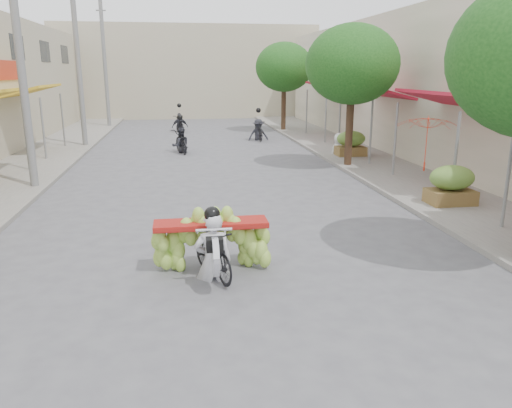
# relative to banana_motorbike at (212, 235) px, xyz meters

# --- Properties ---
(sidewalk_left) EXTENTS (4.00, 60.00, 0.12)m
(sidewalk_left) POSITION_rel_banana_motorbike_xyz_m (-6.60, 10.55, -0.68)
(sidewalk_left) COLOR gray
(sidewalk_left) RESTS_ON ground
(sidewalk_right) EXTENTS (4.00, 60.00, 0.12)m
(sidewalk_right) POSITION_rel_banana_motorbike_xyz_m (7.40, 10.55, -0.68)
(sidewalk_right) COLOR gray
(sidewalk_right) RESTS_ON ground
(far_building) EXTENTS (20.00, 6.00, 7.00)m
(far_building) POSITION_rel_banana_motorbike_xyz_m (0.40, 33.55, 2.76)
(far_building) COLOR #B1A78C
(far_building) RESTS_ON ground
(utility_pole_mid) EXTENTS (0.60, 0.24, 8.00)m
(utility_pole_mid) POSITION_rel_banana_motorbike_xyz_m (-5.00, 7.55, 3.28)
(utility_pole_mid) COLOR slate
(utility_pole_mid) RESTS_ON ground
(utility_pole_far) EXTENTS (0.60, 0.24, 8.00)m
(utility_pole_far) POSITION_rel_banana_motorbike_xyz_m (-5.00, 16.55, 3.28)
(utility_pole_far) COLOR slate
(utility_pole_far) RESTS_ON ground
(utility_pole_back) EXTENTS (0.60, 0.24, 8.00)m
(utility_pole_back) POSITION_rel_banana_motorbike_xyz_m (-5.00, 25.55, 3.28)
(utility_pole_back) COLOR slate
(utility_pole_back) RESTS_ON ground
(street_tree_mid) EXTENTS (3.40, 3.40, 5.25)m
(street_tree_mid) POSITION_rel_banana_motorbike_xyz_m (5.80, 9.55, 3.04)
(street_tree_mid) COLOR #3A2719
(street_tree_mid) RESTS_ON ground
(street_tree_far) EXTENTS (3.40, 3.40, 5.25)m
(street_tree_far) POSITION_rel_banana_motorbike_xyz_m (5.80, 21.55, 3.04)
(street_tree_far) COLOR #3A2719
(street_tree_far) RESTS_ON ground
(produce_crate_mid) EXTENTS (1.20, 0.88, 1.16)m
(produce_crate_mid) POSITION_rel_banana_motorbike_xyz_m (6.60, 3.55, -0.03)
(produce_crate_mid) COLOR brown
(produce_crate_mid) RESTS_ON ground
(produce_crate_far) EXTENTS (1.20, 0.88, 1.16)m
(produce_crate_far) POSITION_rel_banana_motorbike_xyz_m (6.60, 11.55, -0.03)
(produce_crate_far) COLOR brown
(produce_crate_far) RESTS_ON ground
(banana_motorbike) EXTENTS (2.20, 1.80, 2.23)m
(banana_motorbike) POSITION_rel_banana_motorbike_xyz_m (0.00, 0.00, 0.00)
(banana_motorbike) COLOR black
(banana_motorbike) RESTS_ON ground
(market_umbrella) EXTENTS (2.19, 2.19, 1.58)m
(market_umbrella) POSITION_rel_banana_motorbike_xyz_m (6.31, 4.53, 1.65)
(market_umbrella) COLOR red
(market_umbrella) RESTS_ON ground
(pedestrian) EXTENTS (0.96, 0.69, 1.75)m
(pedestrian) POSITION_rel_banana_motorbike_xyz_m (6.33, 12.24, 0.25)
(pedestrian) COLOR white
(pedestrian) RESTS_ON ground
(bg_motorbike_a) EXTENTS (1.02, 1.86, 1.95)m
(bg_motorbike_a) POSITION_rel_banana_motorbike_xyz_m (-0.45, 14.14, -0.02)
(bg_motorbike_a) COLOR black
(bg_motorbike_a) RESTS_ON ground
(bg_motorbike_b) EXTENTS (1.08, 1.88, 1.95)m
(bg_motorbike_b) POSITION_rel_banana_motorbike_xyz_m (3.65, 17.70, 0.09)
(bg_motorbike_b) COLOR black
(bg_motorbike_b) RESTS_ON ground
(bg_motorbike_c) EXTENTS (1.06, 1.74, 1.95)m
(bg_motorbike_c) POSITION_rel_banana_motorbike_xyz_m (-0.44, 22.25, 0.05)
(bg_motorbike_c) COLOR black
(bg_motorbike_c) RESTS_ON ground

